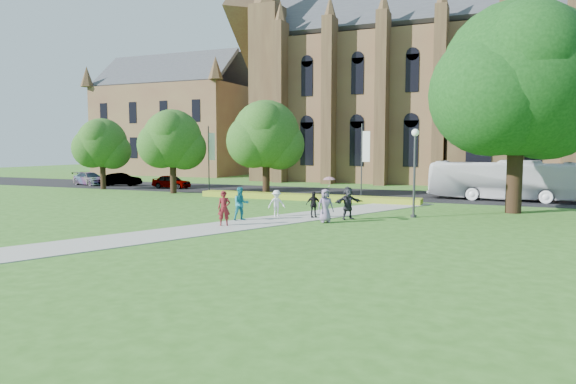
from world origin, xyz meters
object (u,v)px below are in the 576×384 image
at_px(streetlamp, 415,162).
at_px(car_0, 171,182).
at_px(large_tree, 518,79).
at_px(pedestrian_0, 224,208).
at_px(car_2, 90,179).
at_px(tour_coach, 504,180).
at_px(car_1, 121,179).

bearing_deg(streetlamp, car_0, 155.40).
distance_m(large_tree, pedestrian_0, 19.93).
distance_m(streetlamp, car_2, 38.69).
bearing_deg(car_0, pedestrian_0, -139.08).
distance_m(tour_coach, car_2, 41.56).
xyz_separation_m(streetlamp, car_0, (-25.80, 11.81, -2.60)).
xyz_separation_m(car_1, car_2, (-4.03, -0.34, 0.01)).
height_order(tour_coach, car_2, tour_coach).
height_order(car_0, pedestrian_0, pedestrian_0).
bearing_deg(car_2, pedestrian_0, -108.35).
bearing_deg(large_tree, streetlamp, -140.71).
bearing_deg(tour_coach, streetlamp, 160.99).
distance_m(streetlamp, large_tree, 8.73).
bearing_deg(car_0, car_1, 84.20).
distance_m(tour_coach, pedestrian_0, 23.95).
distance_m(car_2, pedestrian_0, 34.08).
bearing_deg(pedestrian_0, streetlamp, 10.30).
bearing_deg(large_tree, car_1, 168.29).
xyz_separation_m(streetlamp, car_2, (-36.67, 12.07, -2.59)).
height_order(large_tree, car_1, large_tree).
bearing_deg(car_1, tour_coach, -109.86).
relative_size(car_0, pedestrian_0, 2.15).
bearing_deg(pedestrian_0, large_tree, 9.90).
bearing_deg(car_0, tour_coach, -89.79).
relative_size(streetlamp, large_tree, 0.40).
bearing_deg(car_1, car_2, 74.98).
height_order(streetlamp, car_1, streetlamp).
relative_size(large_tree, car_0, 3.34).
xyz_separation_m(streetlamp, pedestrian_0, (-8.69, -7.37, -2.34)).
height_order(tour_coach, car_0, tour_coach).
bearing_deg(tour_coach, car_2, 92.93).
bearing_deg(car_1, pedestrian_0, -149.33).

